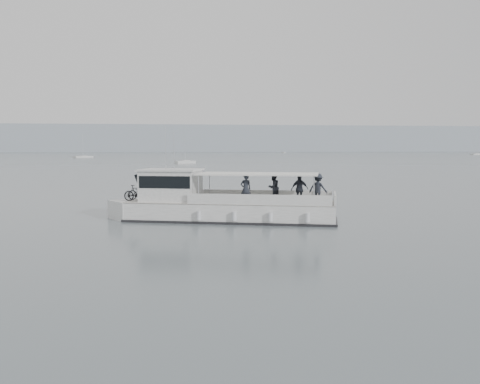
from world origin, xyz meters
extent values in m
plane|color=#566065|center=(0.00, 0.00, 0.00)|extent=(1400.00, 1400.00, 0.00)
cube|color=#939EA8|center=(0.00, 560.00, 14.00)|extent=(1400.00, 90.00, 28.00)
cube|color=white|center=(2.41, -3.55, 0.43)|extent=(11.83, 6.33, 1.24)
cube|color=white|center=(-3.05, -1.84, 0.43)|extent=(2.96, 2.96, 1.24)
cube|color=beige|center=(2.41, -3.55, 1.05)|extent=(11.83, 6.33, 0.06)
cube|color=black|center=(2.41, -3.55, 0.05)|extent=(12.04, 6.49, 0.17)
cube|color=white|center=(4.48, -2.66, 1.33)|extent=(7.31, 2.37, 0.57)
cube|color=white|center=(3.61, -5.47, 1.33)|extent=(7.31, 2.37, 0.57)
cube|color=white|center=(7.82, -5.25, 1.33)|extent=(1.00, 2.94, 0.57)
cube|color=white|center=(-0.87, -2.53, 1.91)|extent=(3.68, 3.37, 1.72)
cube|color=black|center=(-2.28, -2.09, 2.05)|extent=(1.22, 2.43, 1.10)
cube|color=black|center=(-0.87, -2.53, 2.19)|extent=(3.51, 3.35, 0.67)
cube|color=white|center=(-0.87, -2.53, 2.81)|extent=(3.92, 3.61, 0.10)
cube|color=white|center=(3.86, -4.01, 2.62)|extent=(7.04, 4.66, 0.08)
cylinder|color=silver|center=(0.55, -4.37, 1.83)|extent=(0.07, 0.07, 1.57)
cylinder|color=silver|center=(1.35, -1.82, 1.83)|extent=(0.07, 0.07, 1.57)
cylinder|color=silver|center=(6.38, -6.19, 1.83)|extent=(0.07, 0.07, 1.57)
cylinder|color=silver|center=(7.17, -3.64, 1.83)|extent=(0.07, 0.07, 1.57)
cylinder|color=silver|center=(-1.16, -1.54, 4.05)|extent=(0.04, 0.04, 2.48)
cylinder|color=silver|center=(-0.70, -3.28, 3.86)|extent=(0.04, 0.04, 2.10)
cylinder|color=silver|center=(0.54, -4.73, 0.48)|extent=(0.29, 0.29, 0.48)
cylinder|color=silver|center=(2.36, -5.30, 0.48)|extent=(0.29, 0.29, 0.48)
cylinder|color=silver|center=(4.18, -5.86, 0.48)|extent=(0.29, 0.29, 0.48)
cylinder|color=silver|center=(6.00, -6.43, 0.48)|extent=(0.29, 0.29, 0.48)
imported|color=black|center=(-2.57, -1.59, 1.48)|extent=(1.73, 1.03, 0.86)
imported|color=black|center=(-2.80, -2.32, 1.50)|extent=(1.57, 0.86, 0.91)
imported|color=#252931|center=(3.06, -4.66, 1.85)|extent=(0.63, 0.46, 1.60)
imported|color=#252931|center=(4.79, -3.60, 1.85)|extent=(0.99, 0.95, 1.60)
imported|color=#252931|center=(5.88, -5.24, 1.85)|extent=(0.96, 0.44, 1.60)
imported|color=#252931|center=(7.07, -4.61, 1.85)|extent=(1.19, 1.07, 1.60)
cube|color=white|center=(94.27, 393.42, 0.30)|extent=(3.09, 5.19, 0.75)
cube|color=white|center=(94.27, 393.42, 0.62)|extent=(1.87, 2.09, 0.45)
cube|color=white|center=(3.99, 107.95, 0.30)|extent=(5.82, 4.59, 0.75)
cube|color=white|center=(3.99, 107.95, 0.62)|extent=(2.55, 2.42, 0.45)
cylinder|color=silver|center=(3.99, 107.95, 3.75)|extent=(0.08, 0.08, 6.30)
cube|color=white|center=(-35.05, 196.92, 0.30)|extent=(8.04, 7.60, 0.75)
cube|color=white|center=(-35.05, 196.92, 0.62)|extent=(3.75, 3.71, 0.45)
cylinder|color=silver|center=(-35.05, 196.92, 5.21)|extent=(0.08, 0.08, 9.23)
cube|color=white|center=(184.01, 266.01, 0.30)|extent=(8.68, 5.90, 0.75)
cube|color=white|center=(184.01, 266.01, 0.62)|extent=(3.62, 3.33, 0.45)
cylinder|color=silver|center=(184.01, 266.01, 5.18)|extent=(0.08, 0.08, 9.16)
camera|label=1|loc=(-1.19, -32.81, 4.03)|focal=40.00mm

